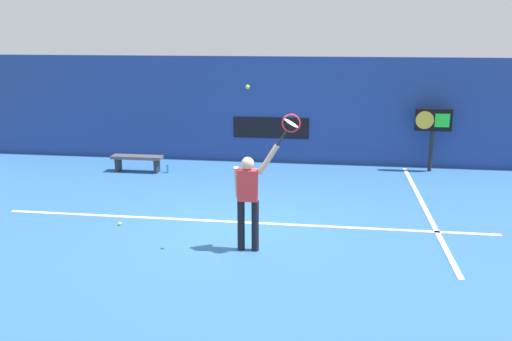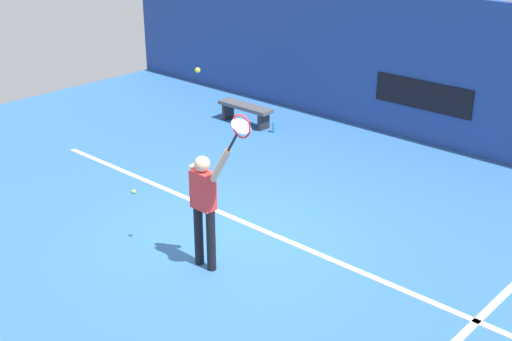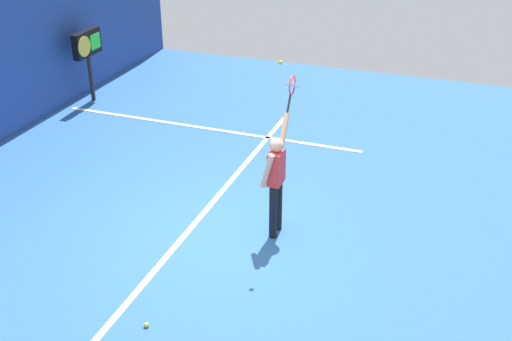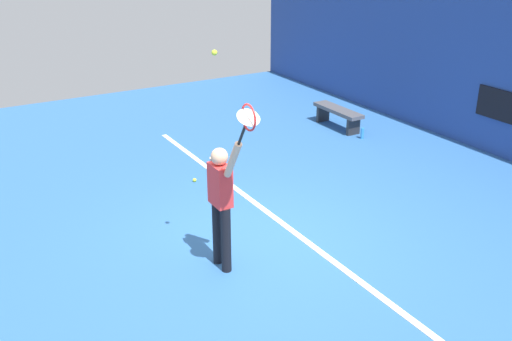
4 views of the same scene
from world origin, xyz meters
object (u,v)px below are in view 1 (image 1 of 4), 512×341
object	(u,v)px
tennis_player	(248,195)
court_bench	(137,160)
tennis_racket	(290,125)
scoreboard_clock	(433,123)
water_bottle	(168,169)
spare_ball	(120,224)
tennis_ball	(248,87)

from	to	relation	value
tennis_player	court_bench	distance (m)	6.29
tennis_player	tennis_racket	xyz separation A→B (m)	(0.70, -0.00, 1.25)
tennis_racket	tennis_player	bearing A→B (deg)	179.65
scoreboard_clock	court_bench	world-z (taller)	scoreboard_clock
tennis_racket	water_bottle	world-z (taller)	tennis_racket
water_bottle	spare_ball	size ratio (longest dim) A/B	3.53
scoreboard_clock	spare_ball	distance (m)	8.73
tennis_player	court_bench	bearing A→B (deg)	127.99
tennis_player	tennis_racket	world-z (taller)	tennis_racket
water_bottle	tennis_player	bearing A→B (deg)	-58.78
tennis_racket	scoreboard_clock	xyz separation A→B (m)	(3.41, 6.11, -0.91)
tennis_ball	court_bench	xyz separation A→B (m)	(-3.85, 4.97, -2.54)
tennis_player	tennis_ball	size ratio (longest dim) A/B	28.38
scoreboard_clock	water_bottle	bearing A→B (deg)	-170.54
tennis_racket	water_bottle	xyz separation A→B (m)	(-3.69, 4.93, -2.14)
scoreboard_clock	spare_ball	xyz separation A→B (m)	(-6.85, -5.25, -1.32)
tennis_ball	spare_ball	xyz separation A→B (m)	(-2.74, 0.90, -2.84)
tennis_ball	scoreboard_clock	world-z (taller)	tennis_ball
tennis_ball	scoreboard_clock	size ratio (longest dim) A/B	0.04
court_bench	spare_ball	world-z (taller)	court_bench
tennis_player	scoreboard_clock	size ratio (longest dim) A/B	1.11
spare_ball	scoreboard_clock	bearing A→B (deg)	37.49
tennis_racket	tennis_ball	world-z (taller)	tennis_ball
tennis_player	scoreboard_clock	distance (m)	7.37
scoreboard_clock	water_bottle	size ratio (longest dim) A/B	7.22
tennis_racket	scoreboard_clock	bearing A→B (deg)	60.87
tennis_player	water_bottle	bearing A→B (deg)	121.22
court_bench	tennis_player	bearing A→B (deg)	-52.01
tennis_player	water_bottle	distance (m)	5.83
spare_ball	water_bottle	bearing A→B (deg)	93.52
tennis_player	court_bench	xyz separation A→B (m)	(-3.85, 4.93, -0.67)
court_bench	water_bottle	xyz separation A→B (m)	(0.86, 0.00, -0.22)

